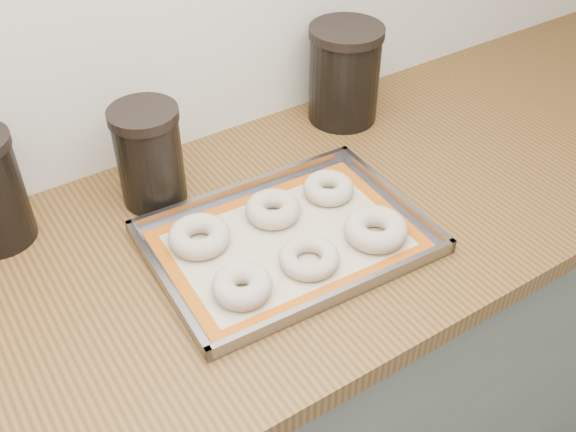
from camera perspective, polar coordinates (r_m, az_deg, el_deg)
cabinet at (r=1.55m, az=-0.16°, el=-13.87°), size 3.00×0.65×0.86m
countertop at (r=1.21m, az=-0.20°, el=-1.19°), size 3.06×0.68×0.04m
baking_tray at (r=1.15m, az=0.00°, el=-2.02°), size 0.47×0.35×0.03m
baking_mat at (r=1.16m, az=-0.00°, el=-2.10°), size 0.43×0.31×0.00m
bagel_front_left at (r=1.05m, az=-3.91°, el=-5.90°), size 0.10×0.10×0.04m
bagel_front_mid at (r=1.10m, az=1.80°, el=-3.54°), size 0.12×0.12×0.03m
bagel_front_right at (r=1.16m, az=7.44°, el=-1.11°), size 0.12×0.12×0.04m
bagel_back_left at (r=1.15m, az=-7.52°, el=-1.72°), size 0.11×0.11×0.04m
bagel_back_mid at (r=1.19m, az=-1.28°, el=0.60°), size 0.12×0.12×0.04m
bagel_back_right at (r=1.25m, az=3.46°, el=2.38°), size 0.11×0.11×0.03m
canister_mid at (r=1.22m, az=-11.66°, el=5.02°), size 0.12×0.12×0.19m
canister_right at (r=1.44m, az=4.80°, el=11.90°), size 0.15×0.15×0.21m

